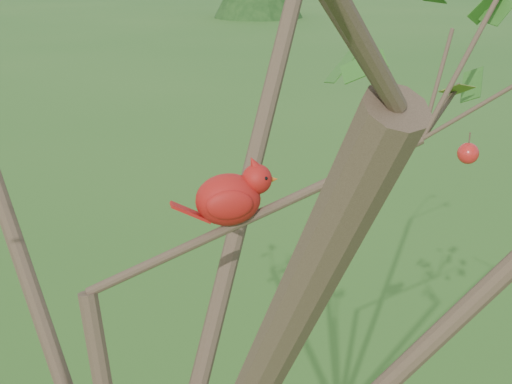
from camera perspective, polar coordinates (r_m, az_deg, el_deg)
crabapple_tree at (r=1.12m, az=-9.87°, el=-2.46°), size 2.35×2.05×2.95m
cardinal at (r=1.24m, az=-1.96°, el=-0.37°), size 0.19×0.10×0.13m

